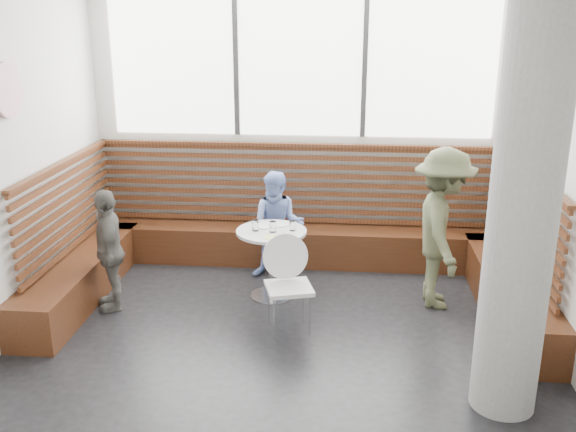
# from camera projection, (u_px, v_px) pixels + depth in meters

# --- Properties ---
(room) EXTENTS (5.00, 5.00, 3.20)m
(room) POSITION_uv_depth(u_px,v_px,m) (277.00, 184.00, 5.34)
(room) COLOR silver
(room) RESTS_ON ground
(booth) EXTENTS (5.00, 2.50, 1.44)m
(booth) POSITION_uv_depth(u_px,v_px,m) (294.00, 245.00, 7.38)
(booth) COLOR #3F200F
(booth) RESTS_ON ground
(concrete_column) EXTENTS (0.50, 0.50, 3.20)m
(concrete_column) POSITION_uv_depth(u_px,v_px,m) (523.00, 212.00, 4.60)
(concrete_column) COLOR gray
(concrete_column) RESTS_ON ground
(wall_art) EXTENTS (0.03, 0.50, 0.50)m
(wall_art) POSITION_uv_depth(u_px,v_px,m) (8.00, 90.00, 5.72)
(wall_art) COLOR white
(wall_art) RESTS_ON room
(cafe_table) EXTENTS (0.75, 0.75, 0.77)m
(cafe_table) POSITION_uv_depth(u_px,v_px,m) (272.00, 250.00, 6.83)
(cafe_table) COLOR silver
(cafe_table) RESTS_ON ground
(cafe_chair) EXTENTS (0.45, 0.44, 0.93)m
(cafe_chair) POSITION_uv_depth(u_px,v_px,m) (290.00, 276.00, 6.15)
(cafe_chair) COLOR white
(cafe_chair) RESTS_ON ground
(adult_man) EXTENTS (0.64, 1.09, 1.68)m
(adult_man) POSITION_uv_depth(u_px,v_px,m) (442.00, 229.00, 6.57)
(adult_man) COLOR #52583A
(adult_man) RESTS_ON ground
(child_back) EXTENTS (0.63, 0.50, 1.26)m
(child_back) POSITION_uv_depth(u_px,v_px,m) (278.00, 226.00, 7.32)
(child_back) COLOR #85A1E7
(child_back) RESTS_ON ground
(child_left) EXTENTS (0.56, 0.81, 1.28)m
(child_left) POSITION_uv_depth(u_px,v_px,m) (109.00, 250.00, 6.56)
(child_left) COLOR #5E5B56
(child_left) RESTS_ON ground
(plate_near) EXTENTS (0.19, 0.19, 0.01)m
(plate_near) POSITION_uv_depth(u_px,v_px,m) (264.00, 226.00, 6.86)
(plate_near) COLOR white
(plate_near) RESTS_ON cafe_table
(plate_far) EXTENTS (0.21, 0.21, 0.01)m
(plate_far) POSITION_uv_depth(u_px,v_px,m) (280.00, 224.00, 6.93)
(plate_far) COLOR white
(plate_far) RESTS_ON cafe_table
(glass_left) EXTENTS (0.07, 0.07, 0.12)m
(glass_left) POSITION_uv_depth(u_px,v_px,m) (255.00, 225.00, 6.73)
(glass_left) COLOR white
(glass_left) RESTS_ON cafe_table
(glass_mid) EXTENTS (0.07, 0.07, 0.12)m
(glass_mid) POSITION_uv_depth(u_px,v_px,m) (273.00, 227.00, 6.69)
(glass_mid) COLOR white
(glass_mid) RESTS_ON cafe_table
(glass_right) EXTENTS (0.07, 0.07, 0.10)m
(glass_right) POSITION_uv_depth(u_px,v_px,m) (293.00, 226.00, 6.74)
(glass_right) COLOR white
(glass_right) RESTS_ON cafe_table
(menu_card) EXTENTS (0.23, 0.18, 0.00)m
(menu_card) POSITION_uv_depth(u_px,v_px,m) (274.00, 237.00, 6.54)
(menu_card) COLOR #A5C64C
(menu_card) RESTS_ON cafe_table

